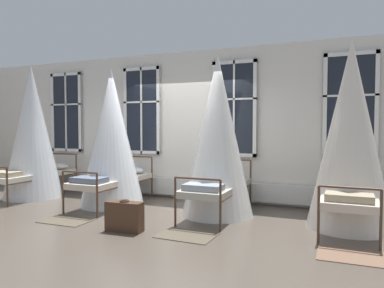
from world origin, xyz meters
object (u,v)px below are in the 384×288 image
(cot_second, at_px, (112,139))
(suitcase_dark, at_px, (124,216))
(cot_third, at_px, (218,138))
(cot_fourth, at_px, (350,137))
(cot_first, at_px, (32,134))

(cot_second, bearing_deg, suitcase_dark, -139.68)
(cot_third, bearing_deg, cot_second, 91.08)
(suitcase_dark, bearing_deg, cot_third, 54.47)
(cot_fourth, bearing_deg, cot_third, 90.95)
(suitcase_dark, bearing_deg, cot_first, 153.15)
(cot_first, bearing_deg, suitcase_dark, -112.75)
(cot_first, bearing_deg, cot_second, -89.59)
(cot_third, bearing_deg, suitcase_dark, 147.51)
(cot_second, height_order, cot_fourth, cot_fourth)
(cot_third, bearing_deg, cot_first, 90.23)
(cot_first, height_order, cot_fourth, cot_first)
(cot_second, relative_size, cot_fourth, 0.94)
(cot_second, distance_m, cot_third, 2.18)
(cot_third, distance_m, suitcase_dark, 2.10)
(suitcase_dark, bearing_deg, cot_fourth, 22.59)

